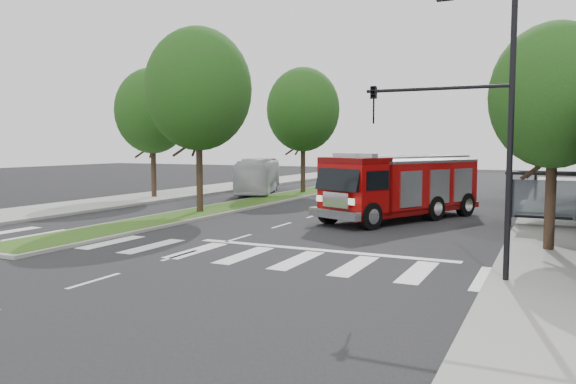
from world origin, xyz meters
name	(u,v)px	position (x,y,z in m)	size (l,w,h in m)	color
ground	(239,238)	(0.00, 0.00, 0.00)	(140.00, 140.00, 0.00)	black
sidewalk_right	(573,224)	(12.50, 10.00, 0.07)	(5.00, 80.00, 0.15)	gray
sidewalk_left	(129,200)	(-14.50, 10.00, 0.07)	(5.00, 80.00, 0.15)	gray
median	(292,195)	(-6.00, 18.00, 0.08)	(3.00, 50.00, 0.15)	gray
bus_shelter	(544,184)	(11.20, 8.15, 2.04)	(3.20, 1.60, 2.61)	black
tree_right_near	(554,96)	(11.50, 2.00, 5.51)	(4.40, 4.40, 8.05)	black
tree_right_mid	(556,95)	(11.50, 14.00, 6.49)	(5.60, 5.60, 9.72)	black
tree_right_far	(555,116)	(11.50, 24.00, 5.84)	(5.00, 5.00, 8.73)	black
tree_median_near	(198,89)	(-6.00, 6.00, 6.81)	(5.80, 5.80, 10.16)	black
tree_median_far	(303,110)	(-6.00, 20.00, 6.49)	(5.60, 5.60, 9.72)	black
tree_left_mid	(152,111)	(-14.00, 12.00, 6.16)	(5.20, 5.20, 9.16)	black
streetlight_right_near	(476,114)	(9.61, -3.50, 4.67)	(4.08, 0.22, 8.00)	black
streetlight_right_far	(535,134)	(10.35, 20.00, 4.48)	(2.11, 0.20, 8.00)	black
fire_engine	(401,188)	(4.60, 8.45, 1.64)	(6.76, 10.19, 3.42)	#5B0504
city_bus	(258,176)	(-9.23, 18.72, 1.37)	(2.30, 9.82, 2.74)	silver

